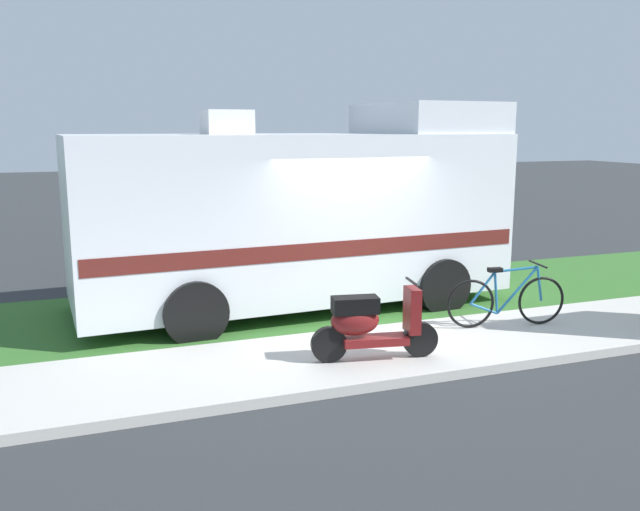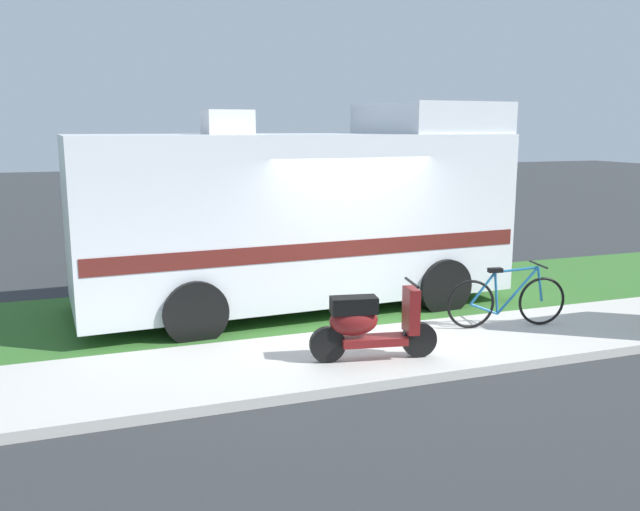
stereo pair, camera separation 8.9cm
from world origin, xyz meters
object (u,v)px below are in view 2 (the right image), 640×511
object	(u,v)px
scooter	(369,324)
pickup_truck_near	(263,216)
motorhome_rv	(298,213)
bicycle	(507,300)
pickup_truck_far	(339,197)

from	to	relation	value
scooter	pickup_truck_near	bearing A→B (deg)	85.20
pickup_truck_near	motorhome_rv	bearing A→B (deg)	-97.17
motorhome_rv	scooter	distance (m)	3.16
motorhome_rv	scooter	size ratio (longest dim) A/B	4.35
motorhome_rv	bicycle	xyz separation A→B (m)	(2.34, -2.39, -1.07)
scooter	pickup_truck_far	xyz separation A→B (m)	(3.87, 10.84, 0.38)
scooter	bicycle	xyz separation A→B (m)	(2.41, 0.61, -0.07)
scooter	pickup_truck_far	world-z (taller)	pickup_truck_far
motorhome_rv	pickup_truck_near	xyz separation A→B (m)	(0.53, 4.24, -0.61)
motorhome_rv	bicycle	world-z (taller)	motorhome_rv
motorhome_rv	pickup_truck_far	distance (m)	8.73
bicycle	pickup_truck_far	bearing A→B (deg)	81.88
motorhome_rv	pickup_truck_near	bearing A→B (deg)	82.83
pickup_truck_far	pickup_truck_near	bearing A→B (deg)	-132.14
pickup_truck_near	bicycle	bearing A→B (deg)	-74.76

